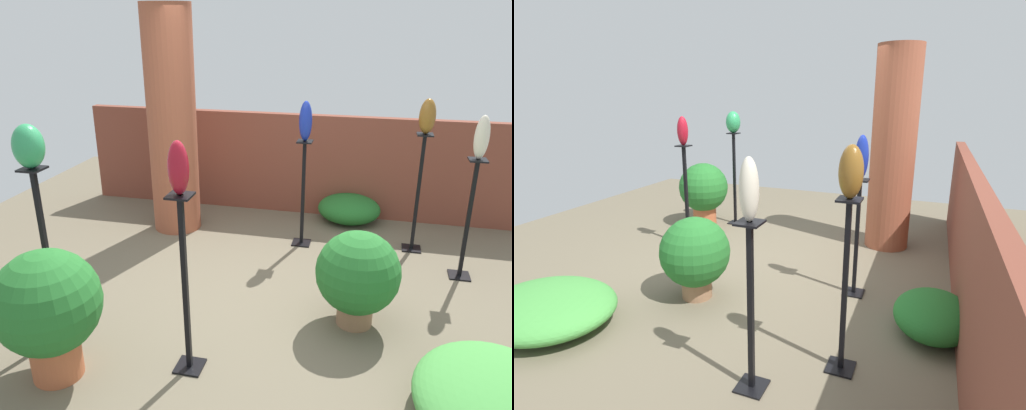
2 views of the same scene
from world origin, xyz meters
TOP-DOWN VIEW (x-y plane):
  - ground_plane at (0.00, 0.00)m, footprint 8.00×8.00m
  - brick_wall_back at (0.00, 2.22)m, footprint 5.60×0.12m
  - brick_pillar at (-1.34, 1.38)m, footprint 0.55×0.55m
  - pedestal_ruby at (-0.29, -1.04)m, footprint 0.20×0.20m
  - pedestal_bronze at (1.39, 1.37)m, footprint 0.20×0.20m
  - pedestal_jade at (-1.44, -0.93)m, footprint 0.20×0.20m
  - pedestal_cobalt at (0.19, 1.24)m, footprint 0.20×0.20m
  - pedestal_ivory at (1.82, 0.85)m, footprint 0.20×0.20m
  - art_vase_ruby at (-0.29, -1.04)m, footprint 0.14×0.14m
  - art_vase_bronze at (1.39, 1.37)m, footprint 0.16×0.16m
  - art_vase_jade at (-1.44, -0.93)m, footprint 0.22×0.21m
  - art_vase_cobalt at (0.19, 1.24)m, footprint 0.14×0.13m
  - art_vase_ivory at (1.82, 0.85)m, footprint 0.13×0.12m
  - potted_plant_front_right at (0.85, -0.19)m, footprint 0.68×0.68m
  - potted_plant_near_pillar at (-1.18, -1.33)m, footprint 0.74×0.74m
  - foliage_bed_east at (1.77, -1.11)m, footprint 1.05×1.20m
  - foliage_bed_west at (0.67, 1.98)m, footprint 0.76×0.64m

SIDE VIEW (x-z plane):
  - ground_plane at x=0.00m, z-range 0.00..0.00m
  - foliage_bed_east at x=1.77m, z-range 0.00..0.33m
  - foliage_bed_west at x=0.67m, z-range 0.00..0.35m
  - potted_plant_front_right at x=0.85m, z-range 0.05..0.87m
  - pedestal_cobalt at x=0.19m, z-range -0.05..1.13m
  - pedestal_ivory at x=1.82m, z-range -0.05..1.14m
  - potted_plant_near_pillar at x=-1.18m, z-range 0.08..1.04m
  - pedestal_bronze at x=1.39m, z-range -0.05..1.24m
  - pedestal_ruby at x=-0.29m, z-range -0.05..1.29m
  - brick_wall_back at x=0.00m, z-range 0.00..1.27m
  - pedestal_jade at x=-1.44m, z-range -0.05..1.35m
  - brick_pillar at x=-1.34m, z-range 0.00..2.54m
  - art_vase_cobalt at x=0.19m, z-range 1.18..1.59m
  - art_vase_ivory at x=1.82m, z-range 1.19..1.59m
  - art_vase_bronze at x=1.39m, z-range 1.29..1.64m
  - art_vase_ruby at x=-0.29m, z-range 1.34..1.70m
  - art_vase_jade at x=-1.44m, z-range 1.41..1.72m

